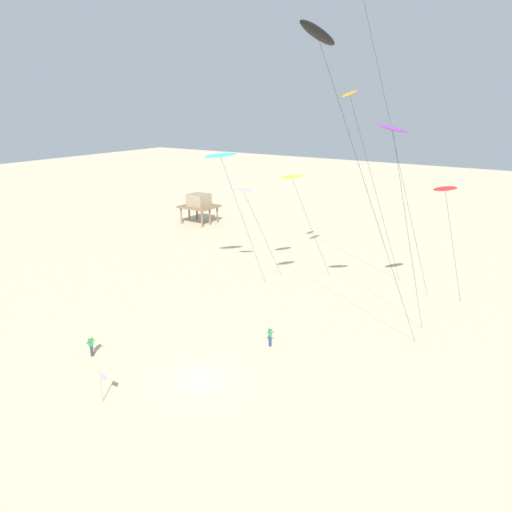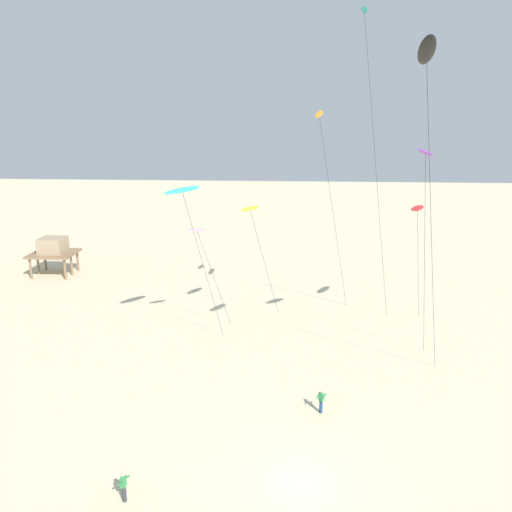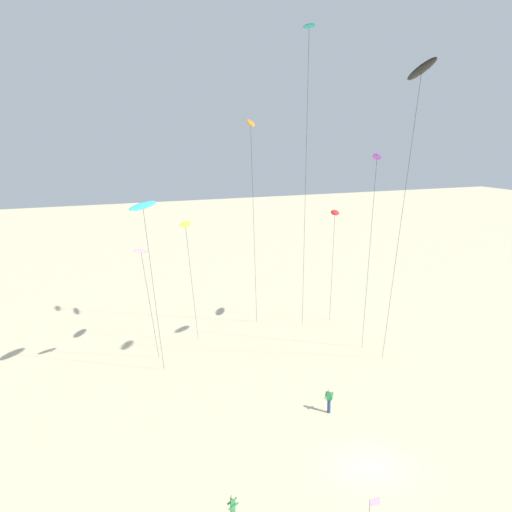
# 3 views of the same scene
# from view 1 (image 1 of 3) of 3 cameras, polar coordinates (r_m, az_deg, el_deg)

# --- Properties ---
(ground_plane) EXTENTS (260.00, 260.00, 0.00)m
(ground_plane) POSITION_cam_1_polar(r_m,az_deg,el_deg) (35.25, -6.43, -14.13)
(ground_plane) COLOR beige
(kite_red) EXTENTS (2.87, 4.97, 11.48)m
(kite_red) POSITION_cam_1_polar(r_m,az_deg,el_deg) (45.51, 21.16, 7.24)
(kite_red) COLOR red
(kite_red) RESTS_ON ground
(kite_purple) EXTENTS (3.41, 5.92, 17.07)m
(kite_purple) POSITION_cam_1_polar(r_m,az_deg,el_deg) (36.78, 15.66, 13.74)
(kite_purple) COLOR purple
(kite_purple) RESTS_ON ground
(kite_orange) EXTENTS (4.29, 8.50, 19.47)m
(kite_orange) POSITION_cam_1_polar(r_m,az_deg,el_deg) (46.52, 11.00, 17.42)
(kite_orange) COLOR orange
(kite_orange) RESTS_ON ground
(kite_cyan) EXTENTS (3.70, 5.80, 13.94)m
(kite_cyan) POSITION_cam_1_polar(r_m,az_deg,el_deg) (47.05, -4.12, 11.50)
(kite_cyan) COLOR #33BFE0
(kite_cyan) RESTS_ON ground
(kite_yellow) EXTENTS (3.39, 6.01, 11.52)m
(kite_yellow) POSITION_cam_1_polar(r_m,az_deg,el_deg) (49.36, 4.21, 9.05)
(kite_yellow) COLOR yellow
(kite_yellow) RESTS_ON ground
(kite_teal) EXTENTS (5.18, 10.44, 26.13)m
(kite_teal) POSITION_cam_1_polar(r_m,az_deg,el_deg) (41.85, 12.72, 25.96)
(kite_teal) COLOR teal
(kite_teal) RESTS_ON ground
(kite_pink) EXTENTS (3.01, 4.98, 10.22)m
(kite_pink) POSITION_cam_1_polar(r_m,az_deg,el_deg) (49.78, -1.37, 7.37)
(kite_pink) COLOR pink
(kite_pink) RESTS_ON ground
(kite_black) EXTENTS (5.61, 11.18, 22.90)m
(kite_black) POSITION_cam_1_polar(r_m,az_deg,el_deg) (30.80, 7.30, 24.04)
(kite_black) COLOR black
(kite_black) RESTS_ON ground
(kite_flyer_nearest) EXTENTS (0.73, 0.73, 1.67)m
(kite_flyer_nearest) POSITION_cam_1_polar(r_m,az_deg,el_deg) (38.93, 1.67, -9.26)
(kite_flyer_nearest) COLOR navy
(kite_flyer_nearest) RESTS_ON ground
(kite_flyer_middle) EXTENTS (0.61, 0.63, 1.67)m
(kite_flyer_middle) POSITION_cam_1_polar(r_m,az_deg,el_deg) (39.51, -18.62, -9.82)
(kite_flyer_middle) COLOR #33333D
(kite_flyer_middle) RESTS_ON ground
(stilt_house) EXTENTS (5.27, 4.73, 4.67)m
(stilt_house) POSITION_cam_1_polar(r_m,az_deg,el_deg) (77.61, -6.65, 6.20)
(stilt_house) COLOR #846647
(stilt_house) RESTS_ON ground
(marker_flag) EXTENTS (0.56, 0.05, 2.10)m
(marker_flag) POSITION_cam_1_polar(r_m,az_deg,el_deg) (33.50, -17.44, -13.75)
(marker_flag) COLOR gray
(marker_flag) RESTS_ON ground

